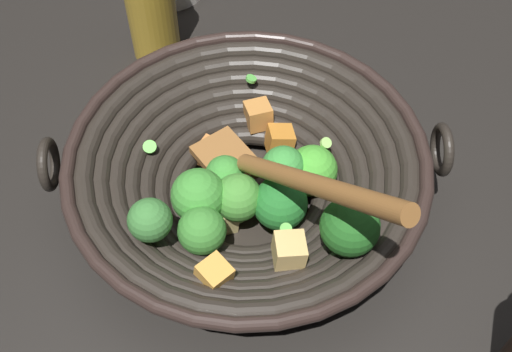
# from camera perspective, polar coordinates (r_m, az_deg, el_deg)

# --- Properties ---
(ground_plane) EXTENTS (4.00, 4.00, 0.00)m
(ground_plane) POSITION_cam_1_polar(r_m,az_deg,el_deg) (0.69, -0.73, -2.31)
(ground_plane) COLOR black
(wok) EXTENTS (0.36, 0.38, 0.22)m
(wok) POSITION_cam_1_polar(r_m,az_deg,el_deg) (0.64, -0.68, 0.21)
(wok) COLOR black
(wok) RESTS_ON ground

